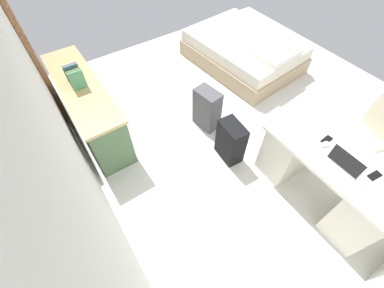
# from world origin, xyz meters

# --- Properties ---
(ground_plane) EXTENTS (5.61, 5.61, 0.00)m
(ground_plane) POSITION_xyz_m (0.00, 0.00, 0.00)
(ground_plane) COLOR silver
(wall_back) EXTENTS (4.61, 0.10, 2.87)m
(wall_back) POSITION_xyz_m (0.00, 2.04, 1.43)
(wall_back) COLOR silver
(wall_back) RESTS_ON ground_plane
(door_wooden) EXTENTS (0.88, 0.05, 2.04)m
(door_wooden) POSITION_xyz_m (1.76, 1.96, 1.02)
(door_wooden) COLOR brown
(door_wooden) RESTS_ON ground_plane
(desk) EXTENTS (1.44, 0.66, 0.75)m
(desk) POSITION_xyz_m (-1.33, -0.09, 0.39)
(desk) COLOR silver
(desk) RESTS_ON ground_plane
(office_chair) EXTENTS (0.58, 0.58, 0.94)m
(office_chair) POSITION_xyz_m (-1.25, -0.86, 0.42)
(office_chair) COLOR black
(office_chair) RESTS_ON ground_plane
(credenza) EXTENTS (1.80, 0.48, 0.78)m
(credenza) POSITION_xyz_m (1.14, 1.66, 0.39)
(credenza) COLOR #4C6B47
(credenza) RESTS_ON ground_plane
(bed) EXTENTS (2.01, 1.56, 0.58)m
(bed) POSITION_xyz_m (1.16, -1.14, 0.24)
(bed) COLOR tan
(bed) RESTS_ON ground_plane
(suitcase_black) EXTENTS (0.38, 0.25, 0.58)m
(suitcase_black) POSITION_xyz_m (-0.32, 0.39, 0.29)
(suitcase_black) COLOR black
(suitcase_black) RESTS_ON ground_plane
(suitcase_spare_grey) EXTENTS (0.39, 0.27, 0.61)m
(suitcase_spare_grey) POSITION_xyz_m (0.30, 0.30, 0.30)
(suitcase_spare_grey) COLOR #4C4C51
(suitcase_spare_grey) RESTS_ON ground_plane
(laptop) EXTENTS (0.31, 0.22, 0.21)m
(laptop) POSITION_xyz_m (-1.41, -0.05, 0.80)
(laptop) COLOR silver
(laptop) RESTS_ON desk
(computer_mouse) EXTENTS (0.06, 0.10, 0.03)m
(computer_mouse) POSITION_xyz_m (-1.15, -0.09, 0.76)
(computer_mouse) COLOR white
(computer_mouse) RESTS_ON desk
(cell_phone_near_laptop) EXTENTS (0.08, 0.14, 0.01)m
(cell_phone_near_laptop) POSITION_xyz_m (-1.63, -0.17, 0.75)
(cell_phone_near_laptop) COLOR black
(cell_phone_near_laptop) RESTS_ON desk
(cell_phone_by_mouse) EXTENTS (0.08, 0.14, 0.01)m
(cell_phone_by_mouse) POSITION_xyz_m (-1.11, -0.16, 0.75)
(cell_phone_by_mouse) COLOR black
(cell_phone_by_mouse) RESTS_ON desk
(book_row) EXTENTS (0.27, 0.17, 0.24)m
(book_row) POSITION_xyz_m (1.16, 1.66, 0.89)
(book_row) COLOR #4E9A6C
(book_row) RESTS_ON credenza
(figurine_small) EXTENTS (0.08, 0.08, 0.11)m
(figurine_small) POSITION_xyz_m (1.46, 1.66, 0.84)
(figurine_small) COLOR #4C7FBF
(figurine_small) RESTS_ON credenza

